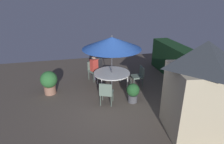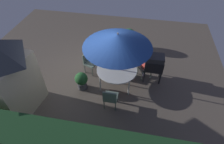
{
  "view_description": "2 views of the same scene",
  "coord_description": "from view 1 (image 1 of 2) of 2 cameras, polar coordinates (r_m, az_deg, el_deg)",
  "views": [
    {
      "loc": [
        6.32,
        -1.52,
        3.87
      ],
      "look_at": [
        -0.69,
        0.11,
        0.91
      ],
      "focal_mm": 31.11,
      "sensor_mm": 36.0,
      "label": 1
    },
    {
      "loc": [
        -1.81,
        5.33,
        5.46
      ],
      "look_at": [
        -0.89,
        0.44,
        0.8
      ],
      "focal_mm": 29.95,
      "sensor_mm": 36.0,
      "label": 2
    }
  ],
  "objects": [
    {
      "name": "chair_near_shed",
      "position": [
        9.17,
        -5.49,
        0.86
      ],
      "size": [
        0.63,
        0.63,
        0.9
      ],
      "color": "slate",
      "rests_on": "ground"
    },
    {
      "name": "chair_far_side",
      "position": [
        7.07,
        -1.7,
        -5.9
      ],
      "size": [
        0.6,
        0.6,
        0.9
      ],
      "color": "slate",
      "rests_on": "ground"
    },
    {
      "name": "bbq_grill",
      "position": [
        9.3,
        -4.79,
        3.34
      ],
      "size": [
        0.71,
        0.51,
        1.2
      ],
      "color": "black",
      "rests_on": "ground"
    },
    {
      "name": "potted_plant_by_grill",
      "position": [
        8.24,
        -18.0,
        -2.64
      ],
      "size": [
        0.68,
        0.68,
        0.97
      ],
      "color": "#936651",
      "rests_on": "ground"
    },
    {
      "name": "ground_plane",
      "position": [
        7.56,
        0.36,
        -8.39
      ],
      "size": [
        11.0,
        11.0,
        0.0
      ],
      "primitive_type": "plane",
      "color": "brown"
    },
    {
      "name": "hedge_backdrop",
      "position": [
        8.65,
        23.56,
        -0.63
      ],
      "size": [
        6.86,
        0.82,
        1.53
      ],
      "color": "#193D1E",
      "rests_on": "ground"
    },
    {
      "name": "patio_umbrella",
      "position": [
        7.77,
        -0.06,
        8.55
      ],
      "size": [
        2.39,
        2.39,
        2.31
      ],
      "color": "#4C4C51",
      "rests_on": "ground"
    },
    {
      "name": "patio_table",
      "position": [
        8.18,
        -0.05,
        -0.46
      ],
      "size": [
        1.53,
        1.53,
        0.74
      ],
      "color": "white",
      "rests_on": "ground"
    },
    {
      "name": "potted_plant_by_shed",
      "position": [
        7.34,
        6.15,
        -5.86
      ],
      "size": [
        0.49,
        0.49,
        0.74
      ],
      "color": "#4C4C51",
      "rests_on": "ground"
    },
    {
      "name": "person_in_red",
      "position": [
        9.02,
        -5.22,
        2.26
      ],
      "size": [
        0.38,
        0.41,
        1.26
      ],
      "color": "#CC3D33",
      "rests_on": "ground"
    },
    {
      "name": "garden_shed",
      "position": [
        5.87,
        24.33,
        -4.56
      ],
      "size": [
        1.74,
        1.86,
        2.76
      ],
      "color": "#C6B793",
      "rests_on": "ground"
    },
    {
      "name": "chair_toward_hedge",
      "position": [
        8.57,
        7.92,
        -0.84
      ],
      "size": [
        0.47,
        0.47,
        0.9
      ],
      "color": "slate",
      "rests_on": "ground"
    }
  ]
}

